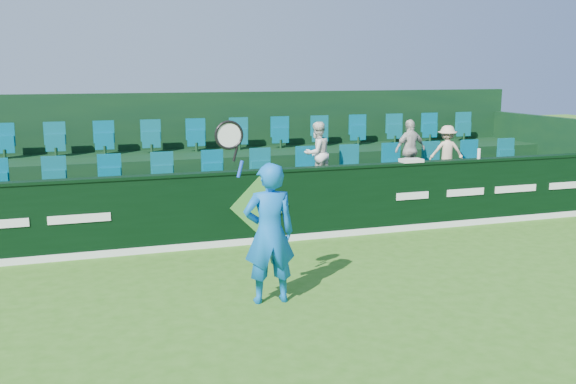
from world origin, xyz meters
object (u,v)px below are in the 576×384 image
object	(u,v)px
tennis_player	(269,232)
spectator_right	(447,151)
spectator_left	(317,153)
drinks_bottle	(479,154)
towel	(411,160)
spectator_middle	(410,150)

from	to	relation	value
tennis_player	spectator_right	bearing A→B (deg)	37.88
spectator_left	drinks_bottle	distance (m)	3.27
spectator_right	towel	distance (m)	1.87
spectator_middle	spectator_right	distance (m)	0.91
towel	spectator_middle	bearing A→B (deg)	62.25
spectator_right	towel	size ratio (longest dim) A/B	2.68
tennis_player	spectator_left	distance (m)	4.71
tennis_player	spectator_right	distance (m)	6.71
spectator_middle	towel	size ratio (longest dim) A/B	3.04
spectator_middle	spectator_right	xyz separation A→B (m)	(0.90, 0.00, -0.08)
spectator_right	drinks_bottle	world-z (taller)	spectator_right
drinks_bottle	spectator_left	bearing A→B (deg)	159.97
tennis_player	drinks_bottle	distance (m)	6.13
tennis_player	towel	xyz separation A→B (m)	(3.79, 2.99, 0.41)
spectator_middle	drinks_bottle	size ratio (longest dim) A/B	6.10
towel	tennis_player	bearing A→B (deg)	-141.73
spectator_middle	towel	xyz separation A→B (m)	(-0.59, -1.12, -0.06)
spectator_middle	spectator_right	world-z (taller)	spectator_middle
spectator_middle	spectator_right	bearing A→B (deg)	171.75
spectator_left	spectator_middle	bearing A→B (deg)	159.96
spectator_left	towel	world-z (taller)	spectator_left
spectator_left	drinks_bottle	xyz separation A→B (m)	(3.07, -1.12, 0.01)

